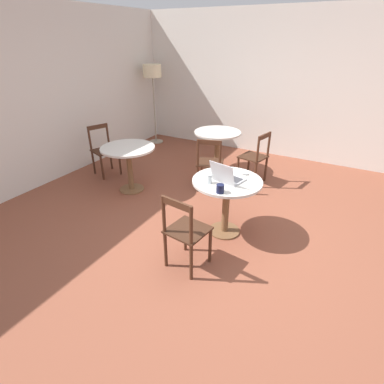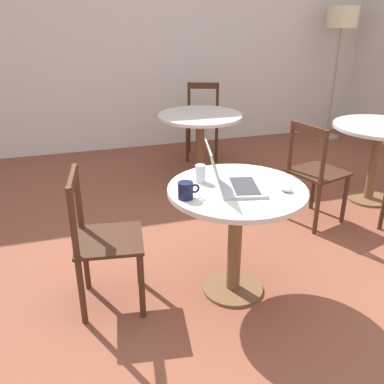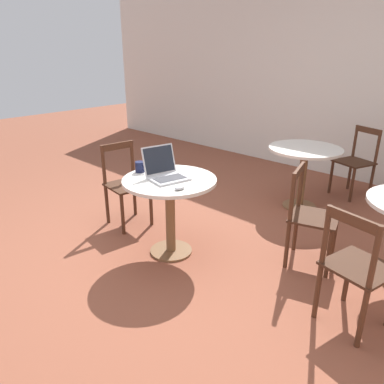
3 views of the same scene
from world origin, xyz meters
The scene contains 12 objects.
ground_plane centered at (0.00, 0.00, 0.00)m, with size 16.00×16.00×0.00m, color brown.
wall_back centered at (0.00, 3.23, 1.35)m, with size 9.40×0.06×2.70m.
cafe_table_near centered at (0.13, 0.02, 0.57)m, with size 0.82×0.82×0.72m.
cafe_table_far centered at (0.47, 1.79, 0.57)m, with size 0.82×0.82×0.72m.
chair_near_left centered at (-0.66, 0.12, 0.43)m, with size 0.44×0.44×0.86m.
chair_mid_left centered at (1.11, 0.71, 0.43)m, with size 0.48×0.48×0.86m.
chair_mid_front centered at (1.71, 0.18, 0.43)m, with size 0.46×0.46×0.86m.
chair_far_back centered at (0.77, 2.60, 0.43)m, with size 0.50×0.50×0.86m.
laptop centered at (0.09, 0.01, 0.77)m, with size 0.38×0.37×0.26m.
mouse centered at (0.38, -0.10, 0.74)m, with size 0.06×0.10×0.03m.
mug centered at (-0.20, -0.04, 0.77)m, with size 0.12×0.08×0.10m.
drinking_glass centered at (-0.05, 0.17, 0.77)m, with size 0.06×0.06×0.11m.
Camera 3 is at (2.36, -2.06, 1.79)m, focal length 35.00 mm.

